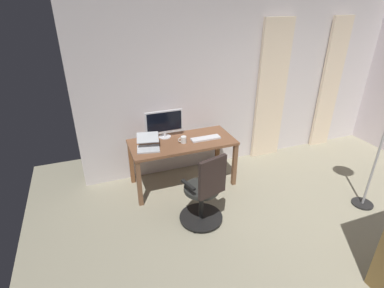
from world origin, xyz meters
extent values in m
plane|color=gray|center=(0.00, 0.00, 0.00)|extent=(7.01, 7.01, 0.00)
cube|color=silver|center=(0.00, -2.64, 1.41)|extent=(5.40, 0.10, 2.82)
cube|color=beige|center=(-1.68, -2.53, 1.17)|extent=(0.40, 0.06, 2.34)
cube|color=beige|center=(-0.44, -2.53, 1.17)|extent=(0.54, 0.06, 2.34)
cube|color=brown|center=(1.28, -2.15, 0.71)|extent=(1.52, 0.68, 0.04)
cube|color=brown|center=(0.56, -1.84, 0.34)|extent=(0.06, 0.06, 0.69)
cube|color=brown|center=(2.00, -1.84, 0.34)|extent=(0.06, 0.06, 0.69)
cube|color=brown|center=(0.56, -2.45, 0.34)|extent=(0.06, 0.06, 0.69)
cube|color=brown|center=(2.00, -2.45, 0.34)|extent=(0.06, 0.06, 0.69)
cylinder|color=black|center=(1.33, -1.26, 0.04)|extent=(0.56, 0.56, 0.02)
sphere|color=black|center=(1.08, -1.33, 0.03)|extent=(0.05, 0.05, 0.05)
sphere|color=black|center=(1.32, -1.52, 0.03)|extent=(0.05, 0.05, 0.05)
sphere|color=black|center=(1.57, -1.35, 0.03)|extent=(0.05, 0.05, 0.05)
sphere|color=black|center=(1.49, -1.06, 0.03)|extent=(0.05, 0.05, 0.05)
sphere|color=black|center=(1.19, -1.05, 0.03)|extent=(0.05, 0.05, 0.05)
cylinder|color=black|center=(1.33, -1.26, 0.25)|extent=(0.06, 0.06, 0.42)
cylinder|color=#272826|center=(1.33, -1.26, 0.49)|extent=(0.54, 0.54, 0.05)
cube|color=#2D221F|center=(1.28, -1.07, 0.76)|extent=(0.37, 0.15, 0.49)
cube|color=black|center=(1.52, -1.21, 0.62)|extent=(0.10, 0.24, 0.03)
cube|color=black|center=(1.14, -1.32, 0.62)|extent=(0.10, 0.24, 0.03)
cylinder|color=silver|center=(1.48, -2.37, 0.73)|extent=(0.18, 0.18, 0.01)
cylinder|color=silver|center=(1.48, -2.37, 0.78)|extent=(0.04, 0.04, 0.08)
cube|color=silver|center=(1.48, -2.37, 0.98)|extent=(0.56, 0.03, 0.33)
cube|color=black|center=(1.48, -2.36, 0.98)|extent=(0.52, 0.01, 0.29)
cube|color=silver|center=(0.93, -2.09, 0.74)|extent=(0.44, 0.13, 0.02)
cube|color=#B7BCC1|center=(1.80, -2.05, 0.74)|extent=(0.34, 0.29, 0.02)
cube|color=#B7BCC1|center=(1.78, -2.17, 0.86)|extent=(0.34, 0.28, 0.07)
cylinder|color=white|center=(1.28, -2.09, 0.78)|extent=(0.08, 0.08, 0.10)
torus|color=white|center=(1.33, -2.09, 0.78)|extent=(0.07, 0.01, 0.07)
cylinder|color=black|center=(-0.90, -0.76, 0.01)|extent=(0.28, 0.28, 0.02)
cylinder|color=#A5A5A8|center=(-0.90, -0.76, 0.89)|extent=(0.03, 0.03, 1.78)
camera|label=1|loc=(2.50, 1.52, 2.60)|focal=27.63mm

